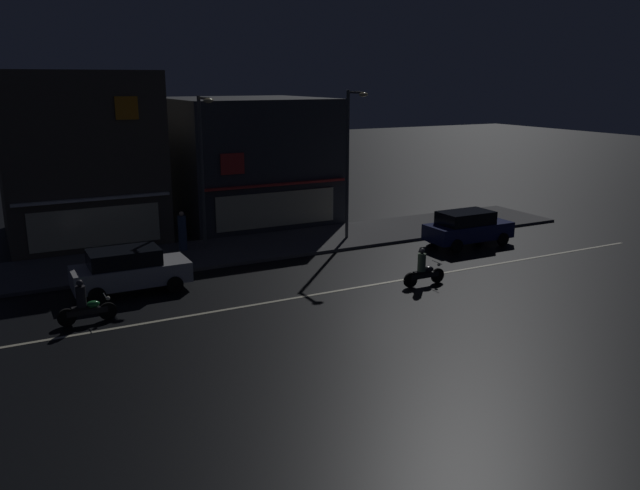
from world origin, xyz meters
name	(u,v)px	position (x,y,z in m)	size (l,w,h in m)	color
ground_plane	(377,284)	(0.00, 0.00, 0.00)	(140.00, 140.00, 0.00)	black
lane_divider_stripe	(377,284)	(0.00, 0.00, 0.01)	(28.55, 0.16, 0.01)	beige
sidewalk_far	(297,242)	(0.00, 7.35, 0.07)	(30.05, 4.70, 0.14)	#4C4C4F
storefront_left_block	(246,160)	(0.00, 13.94, 3.42)	(8.28, 8.63, 6.84)	#383A3F
storefront_center_block	(78,156)	(-9.02, 13.81, 4.12)	(7.20, 8.36, 8.24)	#4C443A
streetlamp_west	(203,161)	(-4.41, 7.86, 4.27)	(0.44, 1.64, 6.99)	#47494C
streetlamp_mid	(350,153)	(2.51, 6.57, 4.38)	(0.44, 1.64, 7.20)	#47494C
pedestrian_on_sidewalk	(182,232)	(-5.44, 8.19, 0.98)	(0.39, 0.39, 1.82)	#334766
parked_car_near_kerb	(468,227)	(7.25, 3.27, 0.87)	(4.30, 1.98, 1.67)	navy
parked_car_trailing	(129,269)	(-8.79, 3.62, 0.87)	(4.30, 1.98, 1.67)	silver
motorcycle_lead	(423,270)	(1.53, -0.94, 0.63)	(1.90, 0.60, 1.52)	black
motorcycle_following	(85,305)	(-10.78, 0.94, 0.63)	(1.90, 0.60, 1.52)	black
traffic_cone	(451,235)	(7.18, 4.41, 0.28)	(0.36, 0.36, 0.55)	orange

